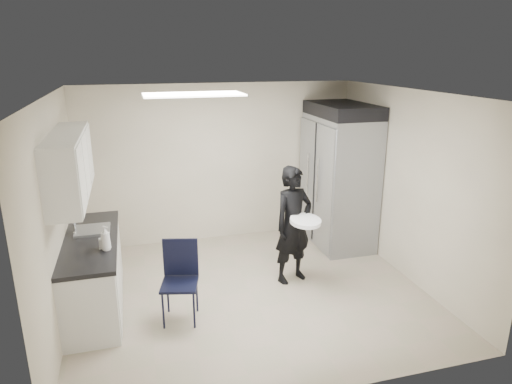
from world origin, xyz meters
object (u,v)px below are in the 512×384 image
object	(u,v)px
folding_chair	(180,284)
commercial_fridge	(339,181)
man_tuxedo	(293,225)
lower_counter	(94,275)

from	to	relation	value
folding_chair	commercial_fridge	bearing A→B (deg)	44.66
commercial_fridge	man_tuxedo	world-z (taller)	commercial_fridge
folding_chair	man_tuxedo	size ratio (longest dim) A/B	0.57
lower_counter	folding_chair	world-z (taller)	folding_chair
folding_chair	man_tuxedo	bearing A→B (deg)	34.10
folding_chair	lower_counter	bearing A→B (deg)	162.33
lower_counter	man_tuxedo	bearing A→B (deg)	0.05
commercial_fridge	folding_chair	bearing A→B (deg)	-149.01
lower_counter	man_tuxedo	size ratio (longest dim) A/B	1.16
commercial_fridge	man_tuxedo	bearing A→B (deg)	-137.50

